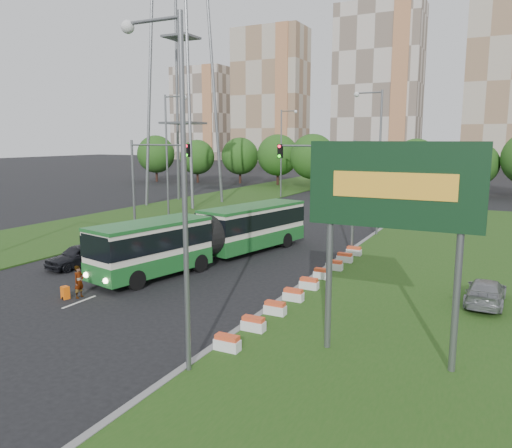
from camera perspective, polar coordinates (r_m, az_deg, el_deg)
The scene contains 22 objects.
ground at distance 29.38m, azimuth -6.91°, elevation -6.33°, with size 360.00×360.00×0.00m, color black.
grass_median at distance 32.61m, azimuth 21.10°, elevation -5.17°, with size 14.00×60.00×0.15m, color #214A15.
median_kerb at distance 33.89m, azimuth 9.32°, elevation -4.07°, with size 0.30×60.00×0.18m, color gray.
left_verge at distance 59.59m, azimuth -8.15°, elevation 1.85°, with size 12.00×110.00×0.10m, color #214A15.
lane_markings at distance 48.02m, azimuth 3.28°, elevation -0.01°, with size 0.20×100.00×0.01m, color silver, non-canonical shape.
flower_planters at distance 27.00m, azimuth 6.08°, elevation -6.76°, with size 1.10×18.10×0.60m, color white, non-canonical shape.
billboard at distance 17.93m, azimuth 15.43°, elevation 3.23°, with size 6.00×0.37×8.00m.
traffic_mast_median at distance 35.34m, azimuth 8.55°, elevation 5.16°, with size 5.76×0.32×8.00m.
traffic_mast_left at distance 41.74m, azimuth -12.19°, elevation 5.73°, with size 5.76×0.32×8.00m.
street_lamps at distance 38.41m, azimuth -2.59°, elevation 6.58°, with size 36.00×60.00×12.00m, color slate, non-canonical shape.
transmission_pylon at distance 64.18m, azimuth -8.60°, elevation 22.12°, with size 12.00×12.00×44.00m, color slate, non-canonical shape.
tree_line at distance 78.79m, azimuth 22.54°, elevation 6.35°, with size 120.00×8.00×9.00m, color #1A4412, non-canonical shape.
apartment_tower_west at distance 192.00m, azimuth 1.66°, elevation 14.44°, with size 26.00×15.00×48.00m, color #BAAD96.
apartment_tower_cwest at distance 179.11m, azimuth 13.78°, elevation 15.16°, with size 28.00×15.00×52.00m, color beige.
apartment_tower_ceast at distance 174.33m, azimuth 27.09°, elevation 14.23°, with size 25.00×15.00×50.00m, color #BAAD96.
midrise_west at distance 206.03m, azimuth -6.12°, elevation 12.39°, with size 22.00×14.00×36.00m, color beige.
articulated_bus at distance 33.26m, azimuth -5.25°, elevation -1.26°, with size 2.75×17.66×2.91m.
car_left_near at distance 33.85m, azimuth -19.58°, elevation -3.41°, with size 1.73×4.29×1.46m, color black.
car_left_far at distance 45.91m, azimuth -6.00°, elevation 0.45°, with size 1.59×4.55×1.50m, color black.
car_median at distance 26.81m, azimuth 24.77°, elevation -7.05°, with size 1.72×4.24×1.23m, color gray.
pedestrian at distance 27.32m, azimuth -19.58°, elevation -6.22°, with size 0.62×0.41×1.69m, color gray.
shopping_trolley at distance 27.50m, azimuth -20.97°, elevation -7.34°, with size 0.38×0.40×0.65m.
Camera 1 is at (15.67, -23.51, 8.07)m, focal length 35.00 mm.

